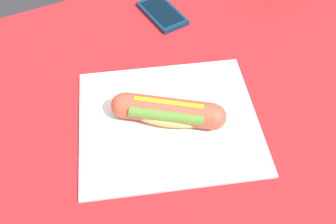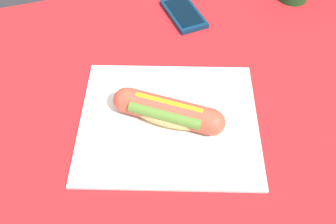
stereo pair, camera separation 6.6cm
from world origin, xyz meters
TOP-DOWN VIEW (x-y plane):
  - dining_table at (0.00, 0.00)m, footprint 1.12×0.77m
  - paper_wrapper at (0.00, 0.06)m, footprint 0.39×0.36m
  - hot_dog at (0.00, 0.06)m, footprint 0.18×0.14m
  - cell_phone at (-0.12, -0.23)m, footprint 0.08×0.13m

SIDE VIEW (x-z plane):
  - dining_table at x=0.00m, z-range 0.22..0.96m
  - paper_wrapper at x=0.00m, z-range 0.74..0.74m
  - cell_phone at x=-0.12m, z-range 0.74..0.75m
  - hot_dog at x=0.00m, z-range 0.74..0.79m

